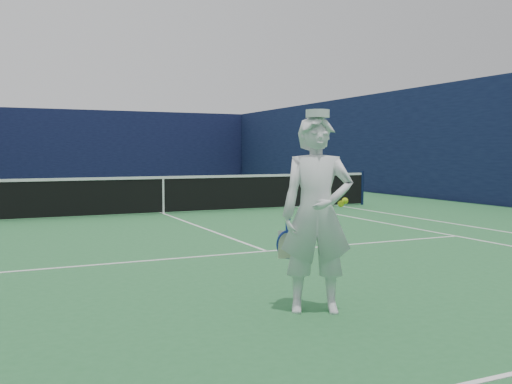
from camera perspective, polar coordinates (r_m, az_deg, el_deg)
ground at (r=15.47m, az=-9.24°, el=-2.16°), size 80.00×80.00×0.00m
court_markings at (r=15.47m, az=-9.24°, el=-2.14°), size 11.03×23.83×0.01m
windscreen_fence at (r=15.38m, az=-9.32°, el=5.27°), size 20.12×36.12×4.00m
tennis_net at (r=15.42m, az=-9.26°, el=-0.10°), size 12.88×0.09×1.07m
tennis_player at (r=5.87m, az=6.09°, el=-2.20°), size 0.87×0.78×2.07m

